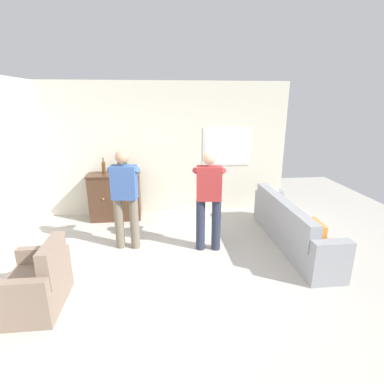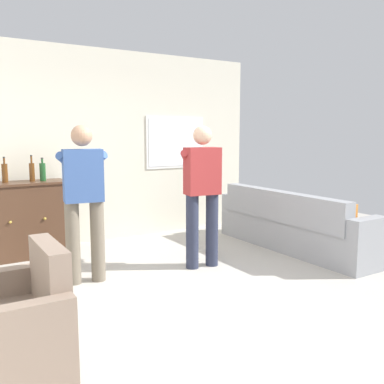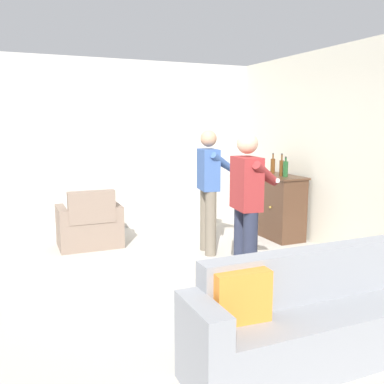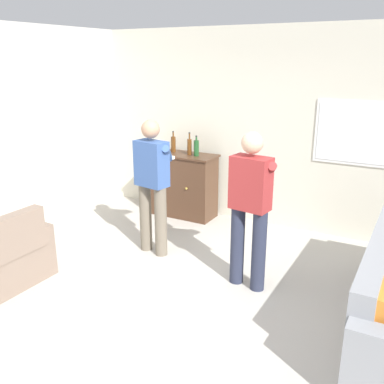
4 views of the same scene
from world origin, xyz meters
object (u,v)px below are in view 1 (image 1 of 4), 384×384
Objects in this scene: sideboard_cabinet at (115,196)px; bottle_liquor_amber at (104,167)px; couch at (290,227)px; person_standing_left at (125,195)px; bottle_wine_green at (119,168)px; person_standing_right at (209,196)px; armchair at (37,285)px; bottle_spirits_clear at (125,168)px.

bottle_liquor_amber reaches higher than sideboard_cabinet.
couch is 2.86m from person_standing_left.
bottle_wine_green is (0.12, 0.00, 0.61)m from sideboard_cabinet.
person_standing_right is at bearing -44.15° from bottle_wine_green.
bottle_spirits_clear is (0.83, 2.77, 0.81)m from armchair.
bottle_spirits_clear is 0.18× the size of person_standing_left.
sideboard_cabinet is at bearing -16.87° from bottle_liquor_amber.
person_standing_right is (-1.43, 0.02, 0.61)m from couch.
armchair is 2.69m from person_standing_right.
bottle_liquor_amber is (-0.32, 0.06, -0.00)m from bottle_wine_green.
bottle_liquor_amber is (0.38, 2.85, 0.81)m from armchair.
bottle_liquor_amber is at bearing 82.38° from armchair.
sideboard_cabinet is 0.66m from bottle_spirits_clear.
bottle_wine_green is 0.13m from bottle_spirits_clear.
person_standing_left is (0.56, -1.39, -0.17)m from bottle_liquor_amber.
bottle_liquor_amber is (-3.34, 1.62, 0.78)m from couch.
bottle_spirits_clear reaches higher than sideboard_cabinet.
person_standing_right is at bearing -46.18° from bottle_spirits_clear.
bottle_wine_green is at bearing 75.98° from armchair.
couch is at bearing 18.27° from armchair.
sideboard_cabinet is at bearing 176.28° from bottle_spirits_clear.
bottle_spirits_clear is at bearing 133.82° from person_standing_right.
sideboard_cabinet is (-3.15, 1.56, 0.17)m from couch.
person_standing_left is (-2.78, 0.22, 0.61)m from couch.
bottle_spirits_clear is 1.33m from person_standing_left.
bottle_wine_green reaches higher than bottle_liquor_amber.
armchair is 2.99m from bottle_liquor_amber.
bottle_liquor_amber reaches higher than armchair.
bottle_liquor_amber is 0.19× the size of person_standing_right.
person_standing_right reaches higher than bottle_liquor_amber.
bottle_liquor_amber is 1.51m from person_standing_left.
person_standing_right is (1.72, -1.55, 0.45)m from sideboard_cabinet.
person_standing_left is at bearing -74.70° from sideboard_cabinet.
bottle_spirits_clear is (0.44, -0.07, -0.00)m from bottle_liquor_amber.
person_standing_left is 1.00× the size of person_standing_right.
person_standing_right is at bearing 179.39° from couch.
couch is 3.50m from bottle_wine_green.
person_standing_left reaches higher than bottle_wine_green.
person_standing_left is at bearing 57.13° from armchair.
armchair is at bearing -104.02° from bottle_wine_green.
bottle_wine_green is (0.70, 2.79, 0.82)m from armchair.
person_standing_left reaches higher than bottle_spirits_clear.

